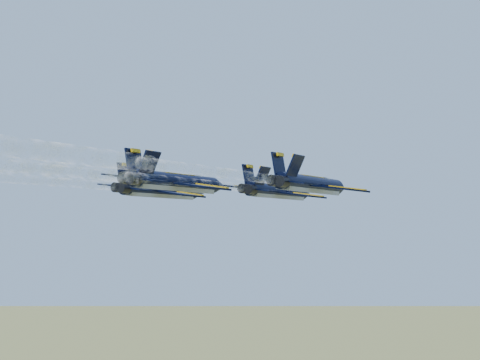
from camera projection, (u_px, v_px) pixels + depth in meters
The scene contains 4 objects.
jet_lead at pixel (278, 191), 101.08m from camera, with size 15.09×19.29×4.38m.
jet_left at pixel (162, 191), 98.82m from camera, with size 15.09×19.29×4.38m.
jet_right at pixel (312, 185), 86.70m from camera, with size 15.09×19.29×4.38m.
jet_slot at pixel (178, 182), 82.92m from camera, with size 15.09×19.29×4.38m.
Camera 1 is at (48.07, -73.74, 99.75)m, focal length 55.00 mm.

